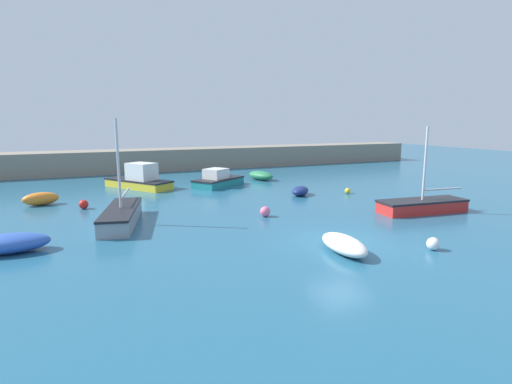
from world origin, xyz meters
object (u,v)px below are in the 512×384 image
Objects in this scene: rowboat_white_midwater at (8,244)px; open_tender_yellow at (261,175)px; rowboat_blue_near at (344,244)px; mooring_buoy_red at (84,204)px; sailboat_tall_mast at (121,215)px; motorboat_grey_hull at (218,180)px; motorboat_with_cabin at (140,179)px; mooring_buoy_white at (433,244)px; mooring_buoy_yellow at (348,191)px; dinghy_near_pier at (300,191)px; mooring_buoy_pink at (265,212)px; sailboat_twin_hulled at (422,205)px; fishing_dinghy_green at (41,199)px.

open_tender_yellow is at bearing 40.36° from rowboat_white_midwater.
mooring_buoy_red is at bearing 41.17° from rowboat_blue_near.
sailboat_tall_mast is 12.79m from motorboat_grey_hull.
mooring_buoy_white is (9.01, -21.06, -0.45)m from motorboat_with_cabin.
dinghy_near_pier is at bearing 166.43° from mooring_buoy_yellow.
motorboat_with_cabin is 7.80m from mooring_buoy_red.
open_tender_yellow is 5.15m from motorboat_grey_hull.
open_tender_yellow is 5.83× the size of mooring_buoy_red.
mooring_buoy_red is (-9.35, 6.33, -0.01)m from mooring_buoy_pink.
rowboat_white_midwater is 8.31m from mooring_buoy_red.
sailboat_tall_mast is 1.13× the size of sailboat_twin_hulled.
sailboat_tall_mast reaches higher than motorboat_with_cabin.
sailboat_tall_mast is 10.99× the size of mooring_buoy_red.
sailboat_twin_hulled reaches higher than rowboat_blue_near.
dinghy_near_pier is 14.55m from mooring_buoy_red.
mooring_buoy_white is 19.69m from mooring_buoy_red.
rowboat_blue_near reaches higher than mooring_buoy_pink.
mooring_buoy_red is (-9.66, 13.28, -0.06)m from rowboat_blue_near.
fishing_dinghy_green is 5.33× the size of mooring_buoy_yellow.
open_tender_yellow is 14.25m from mooring_buoy_pink.
sailboat_twin_hulled is 7.43m from mooring_buoy_white.
motorboat_with_cabin is 13.82m from mooring_buoy_pink.
mooring_buoy_red is at bearing -20.03° from sailboat_twin_hulled.
open_tender_yellow is 10.81m from motorboat_with_cabin.
motorboat_with_cabin is at bearing 22.10° from fishing_dinghy_green.
rowboat_blue_near reaches higher than mooring_buoy_yellow.
open_tender_yellow is 1.46× the size of fishing_dinghy_green.
motorboat_grey_hull is 10.53m from mooring_buoy_yellow.
sailboat_twin_hulled is at bearing -94.57° from motorboat_grey_hull.
sailboat_twin_hulled is 20.45m from mooring_buoy_red.
sailboat_tall_mast reaches higher than mooring_buoy_red.
motorboat_with_cabin is 22.91m from mooring_buoy_white.
rowboat_blue_near reaches higher than mooring_buoy_white.
rowboat_blue_near is (-5.41, -20.02, -0.06)m from open_tender_yellow.
rowboat_white_midwater is 18.27m from motorboat_grey_hull.
rowboat_white_midwater is 1.43× the size of fishing_dinghy_green.
dinghy_near_pier is at bearing 84.76° from mooring_buoy_white.
motorboat_grey_hull is 8.51× the size of mooring_buoy_pink.
open_tender_yellow is at bearing 4.34° from fishing_dinghy_green.
rowboat_blue_near is 13.86m from mooring_buoy_yellow.
sailboat_twin_hulled is at bearing -87.84° from mooring_buoy_yellow.
sailboat_twin_hulled is at bearing 178.64° from open_tender_yellow.
sailboat_tall_mast is 11.64m from rowboat_blue_near.
sailboat_twin_hulled is 23.73m from fishing_dinghy_green.
mooring_buoy_red reaches higher than mooring_buoy_white.
sailboat_tall_mast is 1.26× the size of motorboat_grey_hull.
motorboat_with_cabin is 14.40× the size of mooring_buoy_yellow.
mooring_buoy_red is (2.49, -2.31, -0.13)m from fishing_dinghy_green.
dinghy_near_pier is at bearing 43.85° from mooring_buoy_pink.
open_tender_yellow is 0.60× the size of sailboat_twin_hulled.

